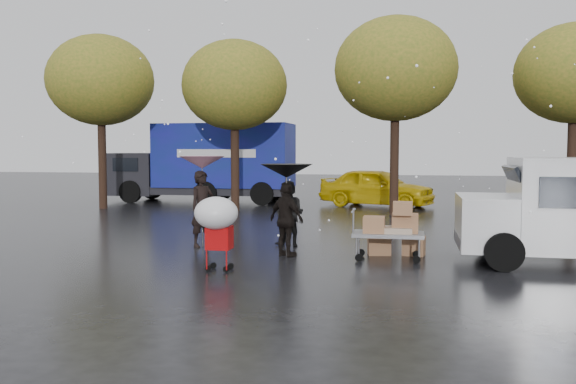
% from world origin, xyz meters
% --- Properties ---
extents(ground, '(90.00, 90.00, 0.00)m').
position_xyz_m(ground, '(0.00, 0.00, 0.00)').
color(ground, black).
rests_on(ground, ground).
extents(person_pink, '(0.74, 0.81, 1.85)m').
position_xyz_m(person_pink, '(-1.88, 1.62, 0.93)').
color(person_pink, black).
rests_on(person_pink, ground).
extents(person_middle, '(0.93, 0.82, 1.60)m').
position_xyz_m(person_middle, '(0.19, 2.06, 0.80)').
color(person_middle, black).
rests_on(person_middle, ground).
extents(person_black, '(1.02, 0.86, 1.64)m').
position_xyz_m(person_black, '(0.40, 0.68, 0.82)').
color(person_black, black).
rests_on(person_black, ground).
extents(umbrella_pink, '(1.11, 1.11, 2.21)m').
position_xyz_m(umbrella_pink, '(-1.88, 1.62, 2.05)').
color(umbrella_pink, '#4C4C4C').
rests_on(umbrella_pink, ground).
extents(umbrella_black, '(1.16, 1.16, 2.05)m').
position_xyz_m(umbrella_black, '(0.40, 0.68, 1.89)').
color(umbrella_black, '#4C4C4C').
rests_on(umbrella_black, ground).
extents(vendor_cart, '(1.52, 0.80, 1.27)m').
position_xyz_m(vendor_cart, '(2.70, 0.70, 0.73)').
color(vendor_cart, slate).
rests_on(vendor_cart, ground).
extents(shopping_cart, '(0.84, 0.84, 1.46)m').
position_xyz_m(shopping_cart, '(-0.58, -1.27, 1.06)').
color(shopping_cart, red).
rests_on(shopping_cart, ground).
extents(blue_truck, '(8.30, 2.60, 3.50)m').
position_xyz_m(blue_truck, '(-5.90, 13.74, 1.76)').
color(blue_truck, navy).
rests_on(blue_truck, ground).
extents(box_ground_near, '(0.53, 0.45, 0.43)m').
position_xyz_m(box_ground_near, '(3.16, 1.39, 0.21)').
color(box_ground_near, '#9B6443').
rests_on(box_ground_near, ground).
extents(box_ground_far, '(0.55, 0.46, 0.38)m').
position_xyz_m(box_ground_far, '(2.39, 1.32, 0.19)').
color(box_ground_far, '#9B6443').
rests_on(box_ground_far, ground).
extents(yellow_taxi, '(5.06, 3.28, 1.60)m').
position_xyz_m(yellow_taxi, '(1.73, 12.96, 0.80)').
color(yellow_taxi, gold).
rests_on(yellow_taxi, ground).
extents(tree_row, '(21.60, 4.40, 7.12)m').
position_xyz_m(tree_row, '(-0.47, 10.00, 5.02)').
color(tree_row, black).
rests_on(tree_row, ground).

